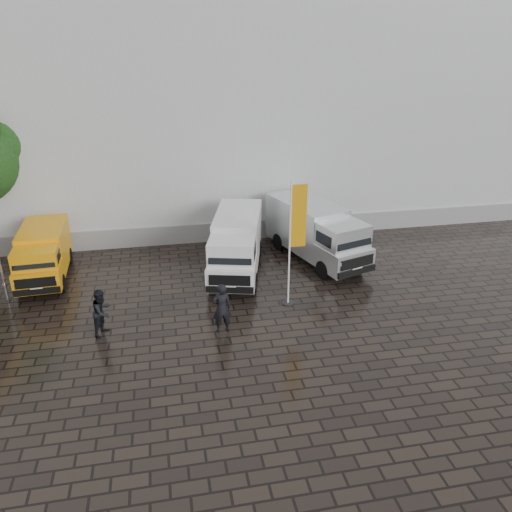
{
  "coord_description": "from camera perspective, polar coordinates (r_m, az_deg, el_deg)",
  "views": [
    {
      "loc": [
        -3.4,
        -16.56,
        9.88
      ],
      "look_at": [
        0.28,
        2.2,
        1.5
      ],
      "focal_mm": 35.0,
      "sensor_mm": 36.0,
      "label": 1
    }
  ],
  "objects": [
    {
      "name": "ground",
      "position": [
        19.58,
        0.45,
        -6.63
      ],
      "size": [
        120.0,
        120.0,
        0.0
      ],
      "primitive_type": "plane",
      "color": "black",
      "rests_on": "ground"
    },
    {
      "name": "exhibition_hall",
      "position": [
        33.23,
        -1.73,
        16.95
      ],
      "size": [
        44.0,
        16.0,
        12.0
      ],
      "primitive_type": "cube",
      "color": "silver",
      "rests_on": "ground"
    },
    {
      "name": "hall_plinth",
      "position": [
        26.8,
        1.26,
        3.17
      ],
      "size": [
        44.0,
        0.15,
        1.0
      ],
      "primitive_type": "cube",
      "color": "gray",
      "rests_on": "ground"
    },
    {
      "name": "van_yellow",
      "position": [
        23.83,
        -23.12,
        0.05
      ],
      "size": [
        2.03,
        4.83,
        2.2
      ],
      "primitive_type": null,
      "rotation": [
        0.0,
        0.0,
        0.04
      ],
      "color": "orange",
      "rests_on": "ground"
    },
    {
      "name": "van_white",
      "position": [
        22.52,
        -2.25,
        1.2
      ],
      "size": [
        3.39,
        6.23,
        2.57
      ],
      "primitive_type": null,
      "rotation": [
        0.0,
        0.0,
        -0.25
      ],
      "color": "white",
      "rests_on": "ground"
    },
    {
      "name": "van_silver",
      "position": [
        23.95,
        6.87,
        2.58
      ],
      "size": [
        3.81,
        6.47,
        2.66
      ],
      "primitive_type": null,
      "rotation": [
        0.0,
        0.0,
        0.31
      ],
      "color": "silver",
      "rests_on": "ground"
    },
    {
      "name": "flagpole",
      "position": [
        19.19,
        4.42,
        2.22
      ],
      "size": [
        0.88,
        0.5,
        5.15
      ],
      "color": "black",
      "rests_on": "ground"
    },
    {
      "name": "wheelie_bin",
      "position": [
        27.02,
        6.15,
        3.23
      ],
      "size": [
        0.61,
        0.61,
        1.01
      ],
      "primitive_type": "cube",
      "rotation": [
        0.0,
        0.0,
        -0.0
      ],
      "color": "black",
      "rests_on": "ground"
    },
    {
      "name": "person_front",
      "position": [
        18.08,
        -3.93,
        -5.95
      ],
      "size": [
        0.74,
        0.52,
        1.92
      ],
      "primitive_type": "imported",
      "rotation": [
        0.0,
        0.0,
        3.23
      ],
      "color": "black",
      "rests_on": "ground"
    },
    {
      "name": "person_tent",
      "position": [
        18.79,
        -17.17,
        -6.12
      ],
      "size": [
        0.99,
        1.07,
        1.76
      ],
      "primitive_type": "imported",
      "rotation": [
        0.0,
        0.0,
        1.08
      ],
      "color": "black",
      "rests_on": "ground"
    }
  ]
}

